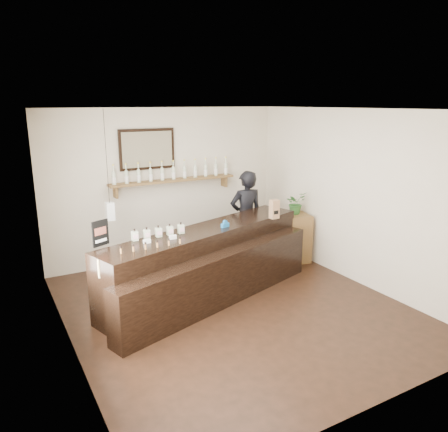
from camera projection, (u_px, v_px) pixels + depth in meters
ground at (235, 307)px, 6.33m from camera, size 5.00×5.00×0.00m
room_shell at (235, 193)px, 5.90m from camera, size 5.00×5.00×5.00m
back_wall_decor at (160, 167)px, 7.82m from camera, size 2.66×0.96×1.69m
counter at (210, 265)px, 6.64m from camera, size 3.71×2.04×1.20m
promo_sign at (100, 233)px, 5.78m from camera, size 0.24×0.12×0.35m
paper_bag at (274, 209)px, 7.16m from camera, size 0.14×0.11×0.31m
tape_dispenser at (225, 224)px, 6.68m from camera, size 0.14×0.09×0.11m
side_cabinet at (294, 237)px, 8.17m from camera, size 0.57×0.69×0.89m
potted_plant at (296, 203)px, 8.00m from camera, size 0.40×0.36×0.41m
shopkeeper at (246, 211)px, 7.95m from camera, size 0.75×0.54×1.93m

